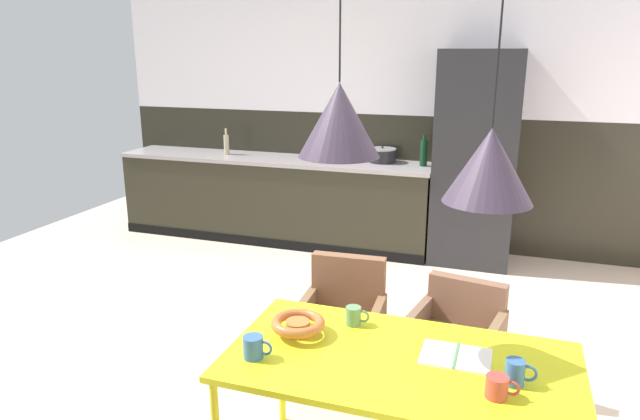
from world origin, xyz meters
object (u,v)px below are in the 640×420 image
mug_glass_clear (498,387)px  pendant_lamp_over_table_far (489,165)px  cooking_pot (382,155)px  pendant_lamp_over_table_near (339,120)px  armchair_by_stool (459,325)px  fruit_bowl (298,324)px  refrigerator_column (476,160)px  mug_white_ceramic (354,316)px  bottle_wine_green (226,144)px  open_book (456,357)px  mug_tall_blue (254,347)px  bottle_oil_tall (424,153)px  dining_table (400,369)px  mug_dark_espresso (516,372)px  armchair_far_side (344,308)px

mug_glass_clear → pendant_lamp_over_table_far: size_ratio=0.10×
cooking_pot → pendant_lamp_over_table_near: bearing=-80.5°
armchair_by_stool → fruit_bowl: fruit_bowl is taller
fruit_bowl → pendant_lamp_over_table_far: bearing=-2.5°
refrigerator_column → mug_white_ceramic: size_ratio=17.10×
refrigerator_column → bottle_wine_green: 2.66m
armchair_by_stool → fruit_bowl: bearing=61.3°
open_book → mug_tall_blue: mug_tall_blue is taller
open_book → pendant_lamp_over_table_near: size_ratio=0.27×
armchair_by_stool → bottle_oil_tall: (-0.62, 2.52, 0.56)m
mug_glass_clear → dining_table: bearing=158.4°
fruit_bowl → mug_dark_espresso: 0.98m
armchair_by_stool → armchair_far_side: (-0.69, -0.04, 0.02)m
fruit_bowl → mug_dark_espresso: mug_dark_espresso is taller
mug_tall_blue → bottle_oil_tall: 3.61m
cooking_pot → dining_table: bearing=-75.8°
cooking_pot → bottle_wine_green: size_ratio=0.99×
armchair_by_stool → fruit_bowl: size_ratio=2.84×
mug_tall_blue → cooking_pot: 3.68m
mug_glass_clear → bottle_wine_green: bottle_wine_green is taller
mug_glass_clear → bottle_wine_green: size_ratio=0.45×
fruit_bowl → mug_tall_blue: mug_tall_blue is taller
mug_white_ceramic → pendant_lamp_over_table_far: pendant_lamp_over_table_far is taller
mug_dark_espresso → cooking_pot: 3.77m
pendant_lamp_over_table_far → bottle_wine_green: bearing=131.1°
armchair_far_side → pendant_lamp_over_table_far: 1.58m
mug_glass_clear → mug_tall_blue: (-1.01, -0.03, 0.01)m
open_book → bottle_oil_tall: (-0.67, 3.32, 0.32)m
fruit_bowl → bottle_oil_tall: bottle_oil_tall is taller
open_book → mug_dark_espresso: size_ratio=2.39×
fruit_bowl → bottle_wine_green: size_ratio=0.90×
fruit_bowl → open_book: 0.73m
mug_tall_blue → bottle_wine_green: size_ratio=0.47×
open_book → fruit_bowl: bearing=-178.3°
mug_white_ceramic → mug_dark_espresso: 0.81m
armchair_by_stool → refrigerator_column: bearing=-76.4°
mug_glass_clear → mug_tall_blue: mug_tall_blue is taller
dining_table → armchair_far_side: (-0.51, 0.85, -0.17)m
open_book → mug_white_ceramic: 0.53m
cooking_pot → fruit_bowl: bearing=-83.7°
mug_white_ceramic → bottle_oil_tall: (-0.17, 3.16, 0.28)m
refrigerator_column → mug_glass_clear: size_ratio=15.63×
armchair_by_stool → bottle_oil_tall: bottle_oil_tall is taller
refrigerator_column → open_book: refrigerator_column is taller
refrigerator_column → bottle_oil_tall: size_ratio=6.58×
refrigerator_column → mug_tall_blue: (-0.67, -3.54, -0.24)m
mug_glass_clear → pendant_lamp_over_table_near: size_ratio=0.12×
armchair_far_side → refrigerator_column: bearing=-105.8°
dining_table → cooking_pot: 3.59m
mug_tall_blue → pendant_lamp_over_table_near: (0.30, 0.24, 0.97)m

